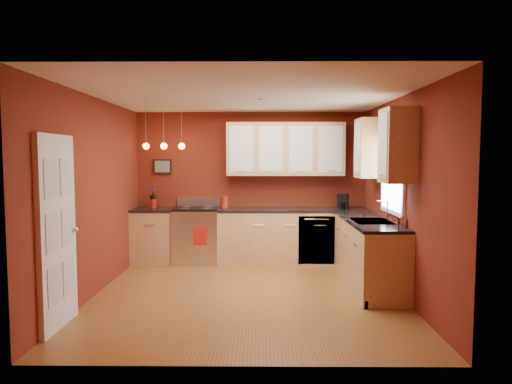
{
  "coord_description": "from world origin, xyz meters",
  "views": [
    {
      "loc": [
        0.17,
        -5.93,
        1.81
      ],
      "look_at": [
        0.11,
        1.0,
        1.28
      ],
      "focal_mm": 32.0,
      "sensor_mm": 36.0,
      "label": 1
    }
  ],
  "objects_px": {
    "sink": "(372,223)",
    "red_canister": "(224,202)",
    "soap_pump": "(402,220)",
    "gas_range": "(197,235)",
    "coffee_maker": "(343,202)"
  },
  "relations": [
    {
      "from": "sink",
      "to": "soap_pump",
      "type": "bearing_deg",
      "value": -65.74
    },
    {
      "from": "sink",
      "to": "coffee_maker",
      "type": "bearing_deg",
      "value": 94.73
    },
    {
      "from": "sink",
      "to": "soap_pump",
      "type": "relative_size",
      "value": 3.89
    },
    {
      "from": "sink",
      "to": "coffee_maker",
      "type": "distance_m",
      "value": 1.51
    },
    {
      "from": "soap_pump",
      "to": "gas_range",
      "type": "bearing_deg",
      "value": 144.45
    },
    {
      "from": "sink",
      "to": "red_canister",
      "type": "relative_size",
      "value": 3.48
    },
    {
      "from": "gas_range",
      "to": "coffee_maker",
      "type": "height_order",
      "value": "coffee_maker"
    },
    {
      "from": "gas_range",
      "to": "soap_pump",
      "type": "distance_m",
      "value": 3.57
    },
    {
      "from": "gas_range",
      "to": "sink",
      "type": "bearing_deg",
      "value": -29.78
    },
    {
      "from": "gas_range",
      "to": "red_canister",
      "type": "bearing_deg",
      "value": 11.77
    },
    {
      "from": "red_canister",
      "to": "coffee_maker",
      "type": "distance_m",
      "value": 2.03
    },
    {
      "from": "red_canister",
      "to": "coffee_maker",
      "type": "relative_size",
      "value": 0.79
    },
    {
      "from": "gas_range",
      "to": "red_canister",
      "type": "height_order",
      "value": "red_canister"
    },
    {
      "from": "gas_range",
      "to": "coffee_maker",
      "type": "relative_size",
      "value": 4.34
    },
    {
      "from": "red_canister",
      "to": "coffee_maker",
      "type": "bearing_deg",
      "value": -2.86
    }
  ]
}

